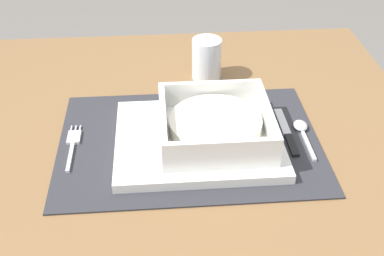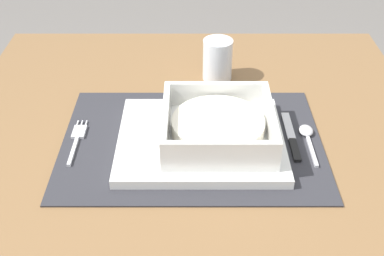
{
  "view_description": "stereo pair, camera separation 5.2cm",
  "coord_description": "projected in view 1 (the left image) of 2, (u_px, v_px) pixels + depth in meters",
  "views": [
    {
      "loc": [
        -0.05,
        -0.71,
        1.24
      ],
      "look_at": [
        0.0,
        -0.05,
        0.75
      ],
      "focal_mm": 46.16,
      "sensor_mm": 36.0,
      "label": 1
    },
    {
      "loc": [
        0.0,
        -0.71,
        1.24
      ],
      "look_at": [
        0.0,
        -0.05,
        0.75
      ],
      "focal_mm": 46.16,
      "sensor_mm": 36.0,
      "label": 2
    }
  ],
  "objects": [
    {
      "name": "porridge_bowl",
      "position": [
        215.0,
        126.0,
        0.81
      ],
      "size": [
        0.18,
        0.18,
        0.05
      ],
      "color": "white",
      "rests_on": "serving_plate"
    },
    {
      "name": "fork",
      "position": [
        73.0,
        143.0,
        0.83
      ],
      "size": [
        0.02,
        0.13,
        0.0
      ],
      "rotation": [
        0.0,
        0.0,
        -0.05
      ],
      "color": "silver",
      "rests_on": "placemat"
    },
    {
      "name": "placemat",
      "position": [
        192.0,
        142.0,
        0.84
      ],
      "size": [
        0.44,
        0.31,
        0.0
      ],
      "primitive_type": "cube",
      "color": "#2D2D33",
      "rests_on": "dining_table"
    },
    {
      "name": "drinking_glass",
      "position": [
        207.0,
        61.0,
        1.0
      ],
      "size": [
        0.06,
        0.06,
        0.08
      ],
      "color": "white",
      "rests_on": "dining_table"
    },
    {
      "name": "spoon",
      "position": [
        302.0,
        129.0,
        0.86
      ],
      "size": [
        0.02,
        0.11,
        0.01
      ],
      "rotation": [
        0.0,
        0.0,
        -0.01
      ],
      "color": "silver",
      "rests_on": "placemat"
    },
    {
      "name": "dining_table",
      "position": [
        188.0,
        173.0,
        0.94
      ],
      "size": [
        0.86,
        0.78,
        0.72
      ],
      "color": "brown",
      "rests_on": "ground"
    },
    {
      "name": "serving_plate",
      "position": [
        198.0,
        139.0,
        0.83
      ],
      "size": [
        0.28,
        0.23,
        0.02
      ],
      "primitive_type": "cube",
      "color": "white",
      "rests_on": "placemat"
    },
    {
      "name": "butter_knife",
      "position": [
        287.0,
        134.0,
        0.85
      ],
      "size": [
        0.01,
        0.14,
        0.01
      ],
      "rotation": [
        0.0,
        0.0,
        -0.07
      ],
      "color": "black",
      "rests_on": "placemat"
    }
  ]
}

